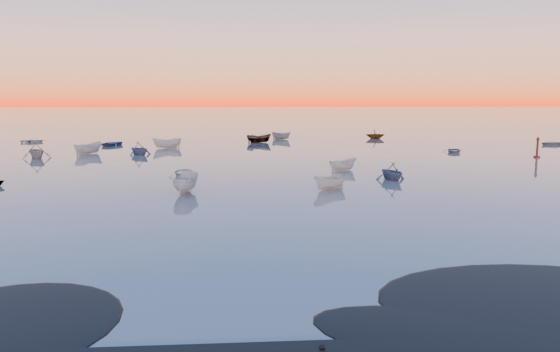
{
  "coord_description": "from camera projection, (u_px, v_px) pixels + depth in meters",
  "views": [
    {
      "loc": [
        -1.39,
        -19.5,
        7.83
      ],
      "look_at": [
        2.11,
        28.0,
        0.89
      ],
      "focal_mm": 35.0,
      "sensor_mm": 36.0,
      "label": 1
    }
  ],
  "objects": [
    {
      "name": "ground",
      "position": [
        246.0,
        133.0,
        119.16
      ],
      "size": [
        600.0,
        600.0,
        0.0
      ],
      "primitive_type": "plane",
      "color": "slate",
      "rests_on": "ground"
    },
    {
      "name": "mud_lobes",
      "position": [
        281.0,
        318.0,
        19.48
      ],
      "size": [
        140.0,
        6.0,
        0.07
      ],
      "primitive_type": null,
      "color": "black",
      "rests_on": "ground"
    },
    {
      "name": "moored_fleet",
      "position": [
        251.0,
        156.0,
        72.77
      ],
      "size": [
        124.0,
        58.0,
        1.2
      ],
      "primitive_type": null,
      "color": "#B9B9B5",
      "rests_on": "ground"
    },
    {
      "name": "boat_near_center",
      "position": [
        343.0,
        171.0,
        58.18
      ],
      "size": [
        3.32,
        3.95,
        1.28
      ],
      "primitive_type": "imported",
      "rotation": [
        0.0,
        0.0,
        2.14
      ],
      "color": "#B9B9B5",
      "rests_on": "ground"
    },
    {
      "name": "boat_near_right",
      "position": [
        392.0,
        180.0,
        51.87
      ],
      "size": [
        4.0,
        2.67,
        1.29
      ],
      "primitive_type": "imported",
      "rotation": [
        0.0,
        0.0,
        3.44
      ],
      "color": "#38496B",
      "rests_on": "ground"
    },
    {
      "name": "channel_marker",
      "position": [
        537.0,
        149.0,
        70.74
      ],
      "size": [
        0.79,
        0.79,
        2.82
      ],
      "color": "#42140E",
      "rests_on": "ground"
    }
  ]
}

